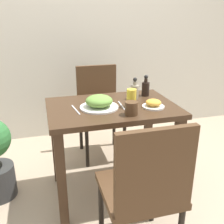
{
  "coord_description": "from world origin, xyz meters",
  "views": [
    {
      "loc": [
        -0.47,
        -1.72,
        1.35
      ],
      "look_at": [
        0.0,
        0.0,
        0.68
      ],
      "focal_mm": 42.0,
      "sensor_mm": 36.0,
      "label": 1
    }
  ],
  "objects_px": {
    "juice_glass": "(131,98)",
    "sauce_bottle": "(135,91)",
    "food_plate": "(99,102)",
    "chair_far": "(99,106)",
    "drink_cup": "(131,108)",
    "chair_near": "(145,187)",
    "side_plate": "(153,104)",
    "condiment_bottle": "(146,88)"
  },
  "relations": [
    {
      "from": "juice_glass",
      "to": "sauce_bottle",
      "type": "bearing_deg",
      "value": 62.94
    },
    {
      "from": "chair_far",
      "to": "drink_cup",
      "type": "bearing_deg",
      "value": -88.78
    },
    {
      "from": "chair_far",
      "to": "food_plate",
      "type": "xyz_separation_m",
      "value": [
        -0.15,
        -0.69,
        0.28
      ]
    },
    {
      "from": "food_plate",
      "to": "sauce_bottle",
      "type": "relative_size",
      "value": 1.59
    },
    {
      "from": "food_plate",
      "to": "sauce_bottle",
      "type": "distance_m",
      "value": 0.34
    },
    {
      "from": "juice_glass",
      "to": "condiment_bottle",
      "type": "distance_m",
      "value": 0.3
    },
    {
      "from": "chair_far",
      "to": "juice_glass",
      "type": "bearing_deg",
      "value": -84.47
    },
    {
      "from": "food_plate",
      "to": "side_plate",
      "type": "bearing_deg",
      "value": -13.37
    },
    {
      "from": "side_plate",
      "to": "sauce_bottle",
      "type": "distance_m",
      "value": 0.23
    },
    {
      "from": "chair_far",
      "to": "sauce_bottle",
      "type": "bearing_deg",
      "value": -74.49
    },
    {
      "from": "condiment_bottle",
      "to": "side_plate",
      "type": "bearing_deg",
      "value": -100.99
    },
    {
      "from": "chair_far",
      "to": "sauce_bottle",
      "type": "xyz_separation_m",
      "value": [
        0.16,
        -0.56,
        0.3
      ]
    },
    {
      "from": "chair_far",
      "to": "food_plate",
      "type": "relative_size",
      "value": 3.26
    },
    {
      "from": "chair_near",
      "to": "condiment_bottle",
      "type": "xyz_separation_m",
      "value": [
        0.33,
        0.82,
        0.3
      ]
    },
    {
      "from": "side_plate",
      "to": "drink_cup",
      "type": "distance_m",
      "value": 0.22
    },
    {
      "from": "side_plate",
      "to": "chair_far",
      "type": "bearing_deg",
      "value": 105.53
    },
    {
      "from": "juice_glass",
      "to": "condiment_bottle",
      "type": "xyz_separation_m",
      "value": [
        0.2,
        0.23,
        -0.0
      ]
    },
    {
      "from": "side_plate",
      "to": "juice_glass",
      "type": "xyz_separation_m",
      "value": [
        -0.15,
        0.05,
        0.04
      ]
    },
    {
      "from": "drink_cup",
      "to": "sauce_bottle",
      "type": "relative_size",
      "value": 0.52
    },
    {
      "from": "side_plate",
      "to": "juice_glass",
      "type": "height_order",
      "value": "juice_glass"
    },
    {
      "from": "drink_cup",
      "to": "condiment_bottle",
      "type": "distance_m",
      "value": 0.45
    },
    {
      "from": "sauce_bottle",
      "to": "drink_cup",
      "type": "bearing_deg",
      "value": -113.63
    },
    {
      "from": "chair_far",
      "to": "drink_cup",
      "type": "xyz_separation_m",
      "value": [
        0.02,
        -0.87,
        0.28
      ]
    },
    {
      "from": "chair_near",
      "to": "food_plate",
      "type": "height_order",
      "value": "chair_near"
    },
    {
      "from": "chair_far",
      "to": "juice_glass",
      "type": "xyz_separation_m",
      "value": [
        0.07,
        -0.73,
        0.3
      ]
    },
    {
      "from": "juice_glass",
      "to": "condiment_bottle",
      "type": "bearing_deg",
      "value": 48.57
    },
    {
      "from": "condiment_bottle",
      "to": "drink_cup",
      "type": "bearing_deg",
      "value": -124.03
    },
    {
      "from": "chair_near",
      "to": "drink_cup",
      "type": "xyz_separation_m",
      "value": [
        0.07,
        0.44,
        0.28
      ]
    },
    {
      "from": "side_plate",
      "to": "juice_glass",
      "type": "relative_size",
      "value": 1.21
    },
    {
      "from": "food_plate",
      "to": "juice_glass",
      "type": "relative_size",
      "value": 2.09
    },
    {
      "from": "juice_glass",
      "to": "condiment_bottle",
      "type": "relative_size",
      "value": 0.76
    },
    {
      "from": "chair_near",
      "to": "chair_far",
      "type": "height_order",
      "value": "same"
    },
    {
      "from": "food_plate",
      "to": "chair_near",
      "type": "bearing_deg",
      "value": -80.89
    },
    {
      "from": "chair_near",
      "to": "food_plate",
      "type": "distance_m",
      "value": 0.69
    },
    {
      "from": "drink_cup",
      "to": "food_plate",
      "type": "bearing_deg",
      "value": 133.56
    },
    {
      "from": "chair_near",
      "to": "side_plate",
      "type": "height_order",
      "value": "chair_near"
    },
    {
      "from": "condiment_bottle",
      "to": "chair_far",
      "type": "bearing_deg",
      "value": 118.45
    },
    {
      "from": "chair_far",
      "to": "drink_cup",
      "type": "height_order",
      "value": "chair_far"
    },
    {
      "from": "side_plate",
      "to": "sauce_bottle",
      "type": "height_order",
      "value": "sauce_bottle"
    },
    {
      "from": "sauce_bottle",
      "to": "juice_glass",
      "type": "bearing_deg",
      "value": -117.06
    },
    {
      "from": "side_plate",
      "to": "juice_glass",
      "type": "bearing_deg",
      "value": 160.29
    },
    {
      "from": "chair_far",
      "to": "condiment_bottle",
      "type": "relative_size",
      "value": 5.2
    }
  ]
}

